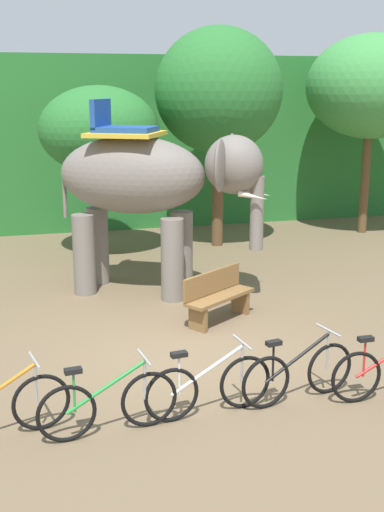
% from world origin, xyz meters
% --- Properties ---
extents(ground_plane, '(80.00, 80.00, 0.00)m').
position_xyz_m(ground_plane, '(0.00, 0.00, 0.00)').
color(ground_plane, brown).
extents(foliage_hedge, '(36.00, 6.00, 4.87)m').
position_xyz_m(foliage_hedge, '(0.00, 12.32, 2.43)').
color(foliage_hedge, '#28702D').
rests_on(foliage_hedge, ground).
extents(tree_center_left, '(2.81, 2.81, 4.04)m').
position_xyz_m(tree_center_left, '(-0.39, 6.56, 3.01)').
color(tree_center_left, brown).
rests_on(tree_center_left, ground).
extents(tree_far_left, '(3.15, 3.15, 5.45)m').
position_xyz_m(tree_far_left, '(2.61, 6.82, 3.89)').
color(tree_far_left, brown).
rests_on(tree_far_left, ground).
extents(tree_left, '(3.49, 3.49, 5.39)m').
position_xyz_m(tree_left, '(7.04, 7.25, 3.99)').
color(tree_left, brown).
rests_on(tree_left, ground).
extents(elephant, '(4.11, 3.12, 3.78)m').
position_xyz_m(elephant, '(0.12, 3.30, 2.20)').
color(elephant, slate).
rests_on(elephant, ground).
extents(bike_green, '(1.71, 0.52, 0.92)m').
position_xyz_m(bike_green, '(-1.48, -2.08, 0.39)').
color(bike_green, black).
rests_on(bike_green, ground).
extents(bike_white, '(1.70, 0.52, 0.92)m').
position_xyz_m(bike_white, '(-0.20, -1.93, 0.39)').
color(bike_white, black).
rests_on(bike_white, ground).
extents(bike_black, '(1.69, 0.53, 0.92)m').
position_xyz_m(bike_black, '(1.04, -1.86, 0.39)').
color(bike_black, black).
rests_on(bike_black, ground).
extents(wooden_bench, '(1.47, 1.19, 0.89)m').
position_xyz_m(wooden_bench, '(0.92, 1.34, 0.48)').
color(wooden_bench, brown).
rests_on(wooden_bench, ground).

